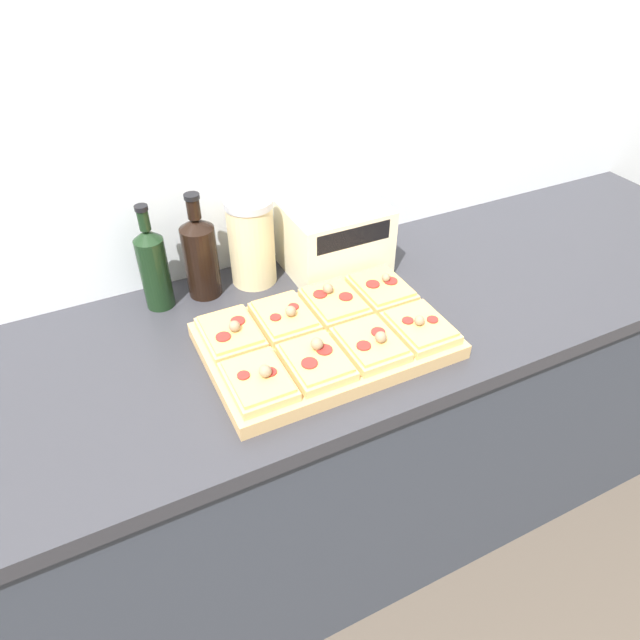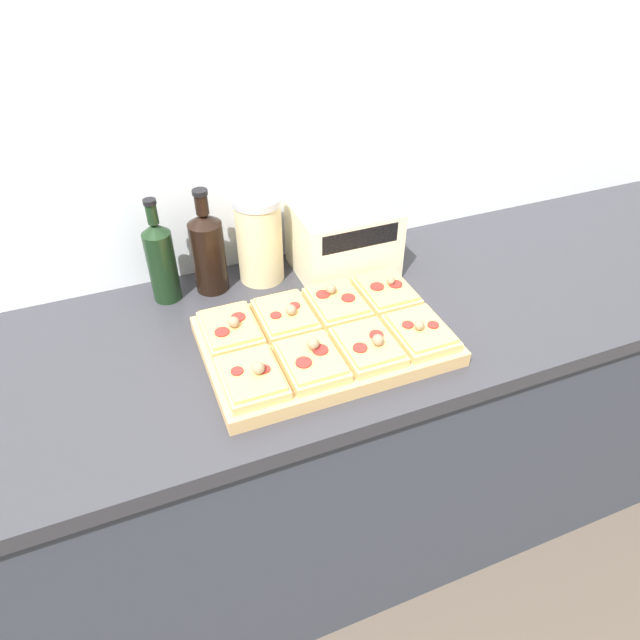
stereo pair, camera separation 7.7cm
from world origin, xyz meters
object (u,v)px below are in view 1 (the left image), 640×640
at_px(olive_oil_bottle, 154,267).
at_px(grain_jar_tall, 252,241).
at_px(toaster_oven, 334,238).
at_px(wine_bottle, 200,255).
at_px(cutting_board, 326,341).

distance_m(olive_oil_bottle, grain_jar_tall, 0.25).
height_order(olive_oil_bottle, grain_jar_tall, olive_oil_bottle).
bearing_deg(toaster_oven, wine_bottle, 173.16).
relative_size(grain_jar_tall, toaster_oven, 0.84).
distance_m(cutting_board, olive_oil_bottle, 0.45).
xyz_separation_m(cutting_board, toaster_oven, (0.17, 0.28, 0.08)).
bearing_deg(wine_bottle, toaster_oven, -6.84).
height_order(wine_bottle, grain_jar_tall, wine_bottle).
bearing_deg(toaster_oven, cutting_board, -120.51).
height_order(wine_bottle, toaster_oven, wine_bottle).
xyz_separation_m(olive_oil_bottle, grain_jar_tall, (0.25, 0.00, 0.01)).
bearing_deg(cutting_board, grain_jar_tall, 98.24).
bearing_deg(grain_jar_tall, cutting_board, -81.76).
distance_m(olive_oil_bottle, toaster_oven, 0.46).
bearing_deg(olive_oil_bottle, grain_jar_tall, 0.00).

